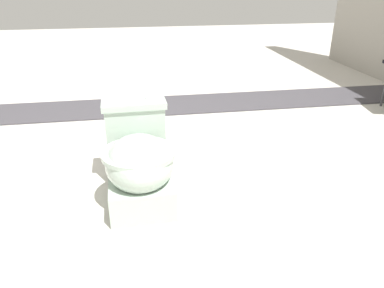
{
  "coord_description": "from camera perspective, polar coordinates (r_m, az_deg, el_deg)",
  "views": [
    {
      "loc": [
        2.16,
        -0.16,
        1.17
      ],
      "look_at": [
        0.29,
        0.16,
        0.3
      ],
      "focal_mm": 35.0,
      "sensor_mm": 36.0,
      "label": 1
    }
  ],
  "objects": [
    {
      "name": "gravel_strip",
      "position": [
        3.67,
        1.24,
        6.21
      ],
      "size": [
        0.56,
        8.0,
        0.01
      ],
      "primitive_type": "cube",
      "color": "#423F44",
      "rests_on": "ground"
    },
    {
      "name": "ground_plane",
      "position": [
        2.46,
        -4.76,
        -3.81
      ],
      "size": [
        14.0,
        14.0,
        0.0
      ],
      "primitive_type": "plane",
      "color": "beige"
    },
    {
      "name": "toilet",
      "position": [
        2.09,
        -8.11,
        -2.59
      ],
      "size": [
        0.64,
        0.4,
        0.52
      ],
      "rotation": [
        0.0,
        0.0,
        0.02
      ],
      "color": "#B2C6B7",
      "rests_on": "ground"
    }
  ]
}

